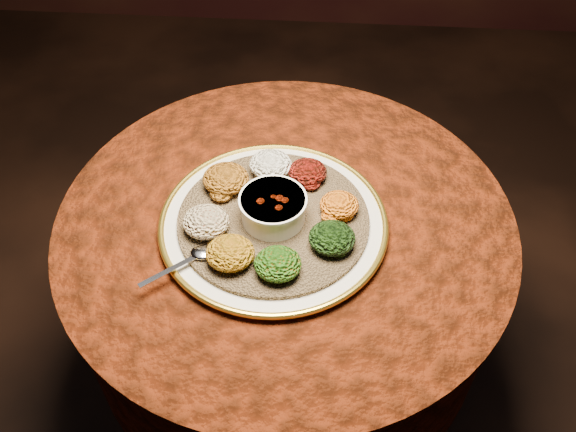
{
  "coord_description": "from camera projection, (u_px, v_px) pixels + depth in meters",
  "views": [
    {
      "loc": [
        0.07,
        -0.89,
        1.73
      ],
      "look_at": [
        0.01,
        -0.02,
        0.76
      ],
      "focal_mm": 40.0,
      "sensor_mm": 36.0,
      "label": 1
    }
  ],
  "objects": [
    {
      "name": "portion_shiro",
      "position": [
        226.0,
        179.0,
        1.34
      ],
      "size": [
        0.1,
        0.09,
        0.05
      ],
      "primitive_type": "ellipsoid",
      "color": "#9F5813",
      "rests_on": "injera"
    },
    {
      "name": "stew_bowl",
      "position": [
        273.0,
        207.0,
        1.27
      ],
      "size": [
        0.14,
        0.14,
        0.06
      ],
      "color": "white",
      "rests_on": "injera"
    },
    {
      "name": "portion_gomen",
      "position": [
        332.0,
        238.0,
        1.23
      ],
      "size": [
        0.09,
        0.09,
        0.04
      ],
      "primitive_type": "ellipsoid",
      "color": "black",
      "rests_on": "injera"
    },
    {
      "name": "portion_kitfo",
      "position": [
        308.0,
        172.0,
        1.36
      ],
      "size": [
        0.08,
        0.08,
        0.04
      ],
      "primitive_type": "ellipsoid",
      "color": "black",
      "rests_on": "injera"
    },
    {
      "name": "table",
      "position": [
        286.0,
        271.0,
        1.47
      ],
      "size": [
        0.96,
        0.96,
        0.73
      ],
      "color": "black",
      "rests_on": "ground"
    },
    {
      "name": "portion_mixveg",
      "position": [
        278.0,
        264.0,
        1.19
      ],
      "size": [
        0.09,
        0.08,
        0.04
      ],
      "primitive_type": "ellipsoid",
      "color": "#8B3509",
      "rests_on": "injera"
    },
    {
      "name": "portion_tikil",
      "position": [
        339.0,
        205.0,
        1.3
      ],
      "size": [
        0.08,
        0.08,
        0.04
      ],
      "primitive_type": "ellipsoid",
      "color": "#BA750F",
      "rests_on": "injera"
    },
    {
      "name": "spoon",
      "position": [
        198.0,
        255.0,
        1.23
      ],
      "size": [
        0.13,
        0.11,
        0.01
      ],
      "rotation": [
        0.0,
        0.0,
        -2.45
      ],
      "color": "silver",
      "rests_on": "injera"
    },
    {
      "name": "portion_ayib",
      "position": [
        271.0,
        165.0,
        1.37
      ],
      "size": [
        0.09,
        0.09,
        0.04
      ],
      "primitive_type": "ellipsoid",
      "color": "white",
      "rests_on": "injera"
    },
    {
      "name": "platter",
      "position": [
        273.0,
        223.0,
        1.31
      ],
      "size": [
        0.47,
        0.47,
        0.02
      ],
      "rotation": [
        0.0,
        0.0,
        -0.05
      ],
      "color": "beige",
      "rests_on": "table"
    },
    {
      "name": "injera",
      "position": [
        273.0,
        220.0,
        1.3
      ],
      "size": [
        0.47,
        0.47,
        0.01
      ],
      "primitive_type": "cylinder",
      "rotation": [
        0.0,
        0.0,
        -0.22
      ],
      "color": "olive",
      "rests_on": "platter"
    },
    {
      "name": "portion_timatim",
      "position": [
        206.0,
        222.0,
        1.26
      ],
      "size": [
        0.09,
        0.09,
        0.05
      ],
      "primitive_type": "ellipsoid",
      "color": "maroon",
      "rests_on": "injera"
    },
    {
      "name": "portion_kik",
      "position": [
        230.0,
        253.0,
        1.21
      ],
      "size": [
        0.09,
        0.09,
        0.04
      ],
      "primitive_type": "ellipsoid",
      "color": "#AA670F",
      "rests_on": "injera"
    }
  ]
}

